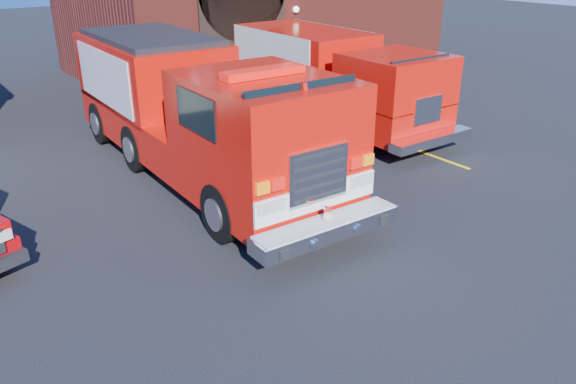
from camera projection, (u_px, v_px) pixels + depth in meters
ground at (254, 230)px, 11.71m from camera, size 100.00×100.00×0.00m
parking_stripe_near at (426, 154)px, 15.96m from camera, size 0.12×3.00×0.01m
parking_stripe_mid at (355, 128)px, 18.17m from camera, size 0.12×3.00×0.01m
parking_stripe_far at (299, 108)px, 20.38m from camera, size 0.12×3.00×0.01m
fire_engine at (195, 110)px, 13.94m from camera, size 3.20×10.65×3.26m
secondary_truck at (328, 75)px, 18.26m from camera, size 2.87×8.87×2.86m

